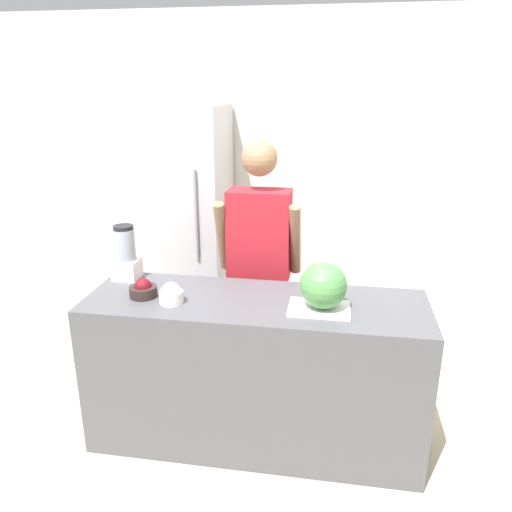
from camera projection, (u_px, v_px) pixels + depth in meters
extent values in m
plane|color=beige|center=(246.00, 472.00, 2.78)|extent=(14.00, 14.00, 0.00)
cube|color=silver|center=(287.00, 178.00, 4.17)|extent=(8.00, 0.06, 2.60)
cube|color=#4C4C51|center=(255.00, 371.00, 2.92)|extent=(1.91, 0.62, 0.91)
cube|color=#B7B7BC|center=(183.00, 226.00, 4.05)|extent=(0.71, 0.66, 1.90)
cylinder|color=gray|center=(196.00, 215.00, 3.64)|extent=(0.02, 0.02, 0.66)
cube|color=#4C608C|center=(259.00, 333.00, 3.45)|extent=(0.30, 0.18, 0.83)
cube|color=#B21E28|center=(259.00, 235.00, 3.21)|extent=(0.40, 0.22, 0.59)
sphere|color=#936B4C|center=(259.00, 158.00, 3.05)|extent=(0.22, 0.22, 0.22)
cylinder|color=#936B4C|center=(222.00, 237.00, 3.22)|extent=(0.07, 0.24, 0.49)
cylinder|color=#936B4C|center=(295.00, 240.00, 3.14)|extent=(0.07, 0.24, 0.49)
cube|color=white|center=(319.00, 309.00, 2.65)|extent=(0.33, 0.23, 0.01)
sphere|color=#4C8C47|center=(323.00, 285.00, 2.61)|extent=(0.25, 0.25, 0.25)
cylinder|color=#2D231E|center=(143.00, 291.00, 2.81)|extent=(0.15, 0.15, 0.06)
sphere|color=maroon|center=(143.00, 287.00, 2.80)|extent=(0.10, 0.10, 0.10)
cylinder|color=white|center=(171.00, 297.00, 2.73)|extent=(0.13, 0.13, 0.07)
sphere|color=white|center=(171.00, 292.00, 2.72)|extent=(0.11, 0.11, 0.11)
cube|color=silver|center=(127.00, 269.00, 3.06)|extent=(0.15, 0.15, 0.12)
cylinder|color=#99A3AD|center=(125.00, 245.00, 3.01)|extent=(0.12, 0.12, 0.19)
cylinder|color=black|center=(123.00, 227.00, 2.97)|extent=(0.12, 0.12, 0.02)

